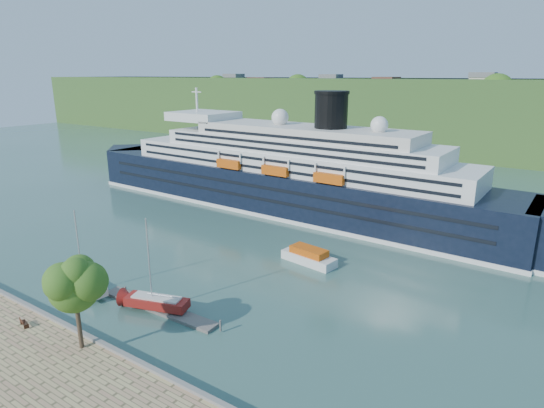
# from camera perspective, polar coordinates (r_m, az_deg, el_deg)

# --- Properties ---
(ground) EXTENTS (400.00, 400.00, 0.00)m
(ground) POSITION_cam_1_polar(r_m,az_deg,el_deg) (51.22, -22.91, -15.45)
(ground) COLOR #31574E
(ground) RESTS_ON ground
(far_hillside) EXTENTS (400.00, 50.00, 24.00)m
(far_hillside) POSITION_cam_1_polar(r_m,az_deg,el_deg) (172.23, 21.42, 10.40)
(far_hillside) COLOR #335723
(far_hillside) RESTS_ON ground
(quay_coping) EXTENTS (220.00, 0.50, 0.30)m
(quay_coping) POSITION_cam_1_polar(r_m,az_deg,el_deg) (50.56, -23.25, -14.41)
(quay_coping) COLOR slate
(quay_coping) RESTS_ON promenade
(cruise_ship) EXTENTS (102.50, 17.25, 22.95)m
(cruise_ship) POSITION_cam_1_polar(r_m,az_deg,el_deg) (87.68, 1.00, 6.71)
(cruise_ship) COLOR black
(cruise_ship) RESTS_ON ground
(park_bench) EXTENTS (1.52, 0.88, 0.92)m
(park_bench) POSITION_cam_1_polar(r_m,az_deg,el_deg) (53.75, -28.66, -12.88)
(park_bench) COLOR #482314
(park_bench) RESTS_ON promenade
(promenade_tree) EXTENTS (6.01, 6.01, 9.95)m
(promenade_tree) POSITION_cam_1_polar(r_m,az_deg,el_deg) (45.71, -23.42, -10.92)
(promenade_tree) COLOR #2D5F19
(promenade_tree) RESTS_ON promenade
(floating_pontoon) EXTENTS (16.17, 2.43, 0.36)m
(floating_pontoon) POSITION_cam_1_polar(r_m,az_deg,el_deg) (54.21, -14.06, -12.55)
(floating_pontoon) COLOR #68625C
(floating_pontoon) RESTS_ON ground
(sailboat_white_near) EXTENTS (7.95, 3.14, 9.99)m
(sailboat_white_near) POSITION_cam_1_polar(r_m,az_deg,el_deg) (58.52, -22.76, -5.97)
(sailboat_white_near) COLOR silver
(sailboat_white_near) RESTS_ON ground
(sailboat_red) EXTENTS (8.35, 4.59, 10.40)m
(sailboat_red) POSITION_cam_1_polar(r_m,az_deg,el_deg) (51.80, -14.57, -7.80)
(sailboat_red) COLOR maroon
(sailboat_red) RESTS_ON ground
(tender_launch) EXTENTS (8.41, 3.93, 2.24)m
(tender_launch) POSITION_cam_1_polar(r_m,az_deg,el_deg) (64.37, 4.65, -6.45)
(tender_launch) COLOR #CC500C
(tender_launch) RESTS_ON ground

